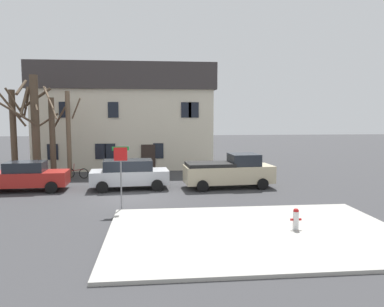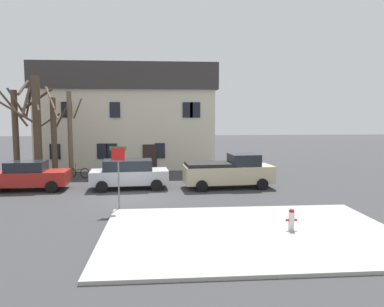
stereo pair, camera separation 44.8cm
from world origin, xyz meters
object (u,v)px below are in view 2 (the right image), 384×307
Objects in this scene: tree_bare_near at (16,130)px; tree_bare_end at (68,130)px; fire_hydrant at (291,219)px; building_main at (129,116)px; tree_bare_far at (53,136)px; pickup_truck_beige at (229,172)px; bicycle_leaning at (78,173)px; car_silver_wagon at (129,174)px; street_sign_pole at (118,166)px; car_red_sedan at (27,176)px; tree_bare_mid at (36,125)px.

tree_bare_near is 3.31m from tree_bare_end.
building_main is at bearing 110.80° from fire_hydrant.
tree_bare_far is at bearing 6.94° from tree_bare_near.
tree_bare_near reaches higher than tree_bare_far.
pickup_truck_beige is 10.87m from bicycle_leaning.
building_main is at bearing 66.63° from bicycle_leaning.
tree_bare_end is (3.22, 0.77, -0.06)m from tree_bare_near.
tree_bare_far is 1.24× the size of car_silver_wagon.
tree_bare_far reaches higher than car_silver_wagon.
pickup_truck_beige is at bearing 39.60° from street_sign_pole.
building_main reaches higher than tree_bare_far.
tree_bare_far is 1.96× the size of street_sign_pole.
tree_bare_end is 1.35× the size of car_red_sedan.
car_red_sedan is 5.94m from car_silver_wagon.
tree_bare_far is 1.07× the size of pickup_truck_beige.
tree_bare_end is at bearing -117.94° from building_main.
tree_bare_mid is 4.47m from car_red_sedan.
tree_bare_near is at bearing 174.60° from tree_bare_mid.
tree_bare_near reaches higher than tree_bare_end.
tree_bare_end is at bearing 71.70° from car_red_sedan.
street_sign_pole is (4.50, -9.51, -1.26)m from tree_bare_end.
tree_bare_mid is 4.23m from bicycle_leaning.
fire_hydrant is at bearing -49.61° from tree_bare_end.
tree_bare_far is at bearing -121.69° from building_main.
pickup_truck_beige is at bearing 94.90° from fire_hydrant.
tree_bare_mid reaches higher than pickup_truck_beige.
pickup_truck_beige is at bearing -58.73° from building_main.
street_sign_pole reaches higher than pickup_truck_beige.
tree_bare_mid is at bearing -154.11° from tree_bare_end.
tree_bare_near is at bearing -173.06° from tree_bare_far.
street_sign_pole is (-6.06, -5.01, 1.09)m from pickup_truck_beige.
building_main is 8.62× the size of bicycle_leaning.
pickup_truck_beige is 6.80× the size of fire_hydrant.
car_red_sedan is 1.59× the size of street_sign_pole.
tree_bare_mid is at bearing 151.81° from car_silver_wagon.
tree_bare_far is at bearing 82.23° from car_red_sedan.
pickup_truck_beige is at bearing -23.09° from tree_bare_end.
street_sign_pole reaches higher than car_silver_wagon.
tree_bare_mid reaches higher than car_red_sedan.
pickup_truck_beige is 3.23× the size of bicycle_leaning.
tree_bare_mid is 7.76m from car_silver_wagon.
car_red_sedan is 1.01× the size of car_silver_wagon.
car_silver_wagon is at bearing 127.13° from fire_hydrant.
bicycle_leaning is at bearing 12.25° from tree_bare_far.
pickup_truck_beige is (13.77, -3.73, -2.41)m from tree_bare_near.
bicycle_leaning is (2.03, 4.14, -0.49)m from car_red_sedan.
tree_bare_mid is 4.14× the size of bicycle_leaning.
street_sign_pole is 10.27m from bicycle_leaning.
tree_bare_near reaches higher than car_silver_wagon.
tree_bare_end is 5.16m from car_red_sedan.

